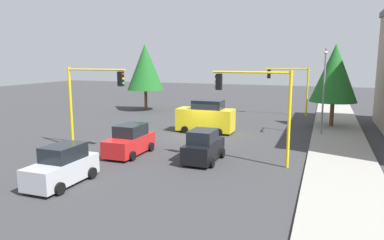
# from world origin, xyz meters

# --- Properties ---
(ground_plane) EXTENTS (120.00, 120.00, 0.00)m
(ground_plane) POSITION_xyz_m (0.00, 0.00, 0.00)
(ground_plane) COLOR #353538
(sidewalk_kerb) EXTENTS (80.00, 4.00, 0.15)m
(sidewalk_kerb) POSITION_xyz_m (-5.00, 10.50, 0.07)
(sidewalk_kerb) COLOR gray
(sidewalk_kerb) RESTS_ON ground
(lane_arrow_near) EXTENTS (2.40, 1.10, 1.10)m
(lane_arrow_near) POSITION_xyz_m (11.51, -3.00, 0.01)
(lane_arrow_near) COLOR silver
(lane_arrow_near) RESTS_ON ground
(traffic_signal_near_right) EXTENTS (0.36, 4.59, 5.62)m
(traffic_signal_near_right) POSITION_xyz_m (6.00, -5.69, 3.98)
(traffic_signal_near_right) COLOR yellow
(traffic_signal_near_right) RESTS_ON ground
(traffic_signal_near_left) EXTENTS (0.36, 4.59, 5.58)m
(traffic_signal_near_left) POSITION_xyz_m (6.00, 5.68, 3.95)
(traffic_signal_near_left) COLOR yellow
(traffic_signal_near_left) RESTS_ON ground
(traffic_signal_far_left) EXTENTS (0.36, 4.59, 5.26)m
(traffic_signal_far_left) POSITION_xyz_m (-14.00, 5.63, 3.74)
(traffic_signal_far_left) COLOR yellow
(traffic_signal_far_left) RESTS_ON ground
(street_lamp_curbside) EXTENTS (2.15, 0.28, 7.00)m
(street_lamp_curbside) POSITION_xyz_m (-3.61, 9.20, 4.35)
(street_lamp_curbside) COLOR slate
(street_lamp_curbside) RESTS_ON ground
(tree_roadside_mid) EXTENTS (4.12, 4.12, 7.52)m
(tree_roadside_mid) POSITION_xyz_m (-8.00, 10.00, 4.93)
(tree_roadside_mid) COLOR brown
(tree_roadside_mid) RESTS_ON ground
(tree_opposite_side) EXTENTS (4.34, 4.34, 7.93)m
(tree_opposite_side) POSITION_xyz_m (-12.00, -11.00, 5.21)
(tree_opposite_side) COLOR brown
(tree_opposite_side) RESTS_ON ground
(delivery_van_yellow) EXTENTS (2.22, 4.80, 2.77)m
(delivery_van_yellow) POSITION_xyz_m (-2.00, -0.07, 1.28)
(delivery_van_yellow) COLOR yellow
(delivery_van_yellow) RESTS_ON ground
(car_black) EXTENTS (3.62, 1.97, 1.98)m
(car_black) POSITION_xyz_m (6.44, 2.55, 0.89)
(car_black) COLOR black
(car_black) RESTS_ON ground
(car_silver) EXTENTS (3.97, 1.97, 1.98)m
(car_silver) POSITION_xyz_m (12.72, -2.76, 0.90)
(car_silver) COLOR #B2B5BA
(car_silver) RESTS_ON ground
(car_red) EXTENTS (4.05, 2.05, 1.98)m
(car_red) POSITION_xyz_m (6.57, -2.48, 0.90)
(car_red) COLOR red
(car_red) RESTS_ON ground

